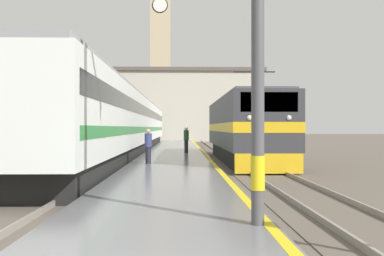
% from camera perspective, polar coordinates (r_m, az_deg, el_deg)
% --- Properties ---
extents(ground_plane, '(200.00, 200.00, 0.00)m').
position_cam_1_polar(ground_plane, '(33.71, -2.12, -3.25)').
color(ground_plane, '#60564C').
extents(platform, '(4.13, 140.00, 0.26)m').
position_cam_1_polar(platform, '(28.71, -2.23, -3.57)').
color(platform, slate).
rests_on(platform, ground).
extents(rail_track_near, '(2.83, 140.00, 0.16)m').
position_cam_1_polar(rail_track_near, '(28.94, 5.61, -3.73)').
color(rail_track_near, '#60564C').
rests_on(rail_track_near, ground).
extents(rail_track_far, '(2.83, 140.00, 0.16)m').
position_cam_1_polar(rail_track_far, '(28.97, -9.04, -3.73)').
color(rail_track_far, '#60564C').
rests_on(rail_track_far, ground).
extents(locomotive_train, '(2.92, 15.01, 4.67)m').
position_cam_1_polar(locomotive_train, '(25.55, 6.54, -0.06)').
color(locomotive_train, black).
rests_on(locomotive_train, ground).
extents(passenger_train, '(2.92, 47.61, 4.15)m').
position_cam_1_polar(passenger_train, '(34.10, -7.89, 0.53)').
color(passenger_train, black).
rests_on(passenger_train, ground).
extents(person_on_platform, '(0.34, 0.34, 1.63)m').
position_cam_1_polar(person_on_platform, '(21.08, -5.58, -2.22)').
color(person_on_platform, '#23232D').
rests_on(person_on_platform, platform).
extents(second_waiting_passenger, '(0.34, 0.34, 1.76)m').
position_cam_1_polar(second_waiting_passenger, '(29.88, -0.74, -1.40)').
color(second_waiting_passenger, '#23232D').
rests_on(second_waiting_passenger, platform).
extents(clock_tower, '(3.88, 3.88, 26.09)m').
position_cam_1_polar(clock_tower, '(72.82, -4.03, 9.37)').
color(clock_tower, tan).
rests_on(clock_tower, ground).
extents(station_building, '(29.15, 9.78, 10.13)m').
position_cam_1_polar(station_building, '(65.36, -4.02, 2.81)').
color(station_building, '#B7B2A3').
rests_on(station_building, ground).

